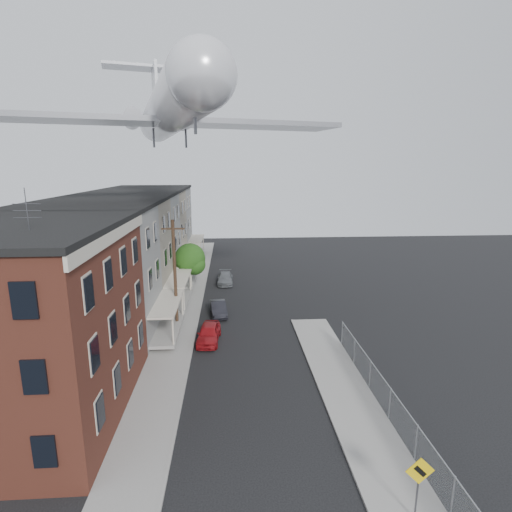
% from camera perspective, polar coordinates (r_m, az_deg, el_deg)
% --- Properties ---
extents(ground, '(120.00, 120.00, 0.00)m').
position_cam_1_polar(ground, '(18.47, 1.11, -32.24)').
color(ground, black).
rests_on(ground, ground).
extents(sidewalk_left, '(3.00, 62.00, 0.12)m').
position_cam_1_polar(sidewalk_left, '(39.47, -9.92, -6.69)').
color(sidewalk_left, gray).
rests_on(sidewalk_left, ground).
extents(sidewalk_right, '(3.00, 26.00, 0.12)m').
position_cam_1_polar(sidewalk_right, '(23.98, 13.91, -20.50)').
color(sidewalk_right, gray).
rests_on(sidewalk_right, ground).
extents(curb_left, '(0.15, 62.00, 0.14)m').
position_cam_1_polar(curb_left, '(39.34, -7.81, -6.67)').
color(curb_left, gray).
rests_on(curb_left, ground).
extents(curb_right, '(0.15, 26.00, 0.14)m').
position_cam_1_polar(curb_right, '(23.61, 10.32, -20.87)').
color(curb_right, gray).
rests_on(curb_right, ground).
extents(corner_building, '(10.31, 12.30, 12.15)m').
position_cam_1_polar(corner_building, '(24.09, -30.56, -8.24)').
color(corner_building, '#351811').
rests_on(corner_building, ground).
extents(row_house_a, '(11.98, 7.00, 10.30)m').
position_cam_1_polar(row_house_a, '(32.42, -23.11, -2.47)').
color(row_house_a, slate).
rests_on(row_house_a, ground).
extents(row_house_b, '(11.98, 7.00, 10.30)m').
position_cam_1_polar(row_house_b, '(38.90, -19.79, 0.21)').
color(row_house_b, '#706858').
rests_on(row_house_b, ground).
extents(row_house_c, '(11.98, 7.00, 10.30)m').
position_cam_1_polar(row_house_c, '(45.53, -17.43, 2.12)').
color(row_house_c, slate).
rests_on(row_house_c, ground).
extents(row_house_d, '(11.98, 7.00, 10.30)m').
position_cam_1_polar(row_house_d, '(52.26, -15.66, 3.54)').
color(row_house_d, '#706858').
rests_on(row_house_d, ground).
extents(row_house_e, '(11.98, 7.00, 10.30)m').
position_cam_1_polar(row_house_e, '(59.06, -14.30, 4.63)').
color(row_house_e, slate).
rests_on(row_house_e, ground).
extents(chainlink_fence, '(0.06, 18.06, 1.90)m').
position_cam_1_polar(chainlink_fence, '(23.16, 18.57, -19.37)').
color(chainlink_fence, gray).
rests_on(chainlink_fence, ground).
extents(warning_sign, '(1.10, 0.11, 2.80)m').
position_cam_1_polar(warning_sign, '(17.73, 22.24, -27.42)').
color(warning_sign, '#515156').
rests_on(warning_sign, ground).
extents(utility_pole, '(1.80, 0.26, 9.00)m').
position_cam_1_polar(utility_pole, '(32.44, -11.50, -2.50)').
color(utility_pole, black).
rests_on(utility_pole, ground).
extents(street_tree, '(3.22, 3.20, 5.20)m').
position_cam_1_polar(street_tree, '(42.25, -9.24, -0.57)').
color(street_tree, black).
rests_on(street_tree, ground).
extents(car_near, '(1.90, 4.10, 1.36)m').
position_cam_1_polar(car_near, '(31.00, -6.76, -10.89)').
color(car_near, '#A7151B').
rests_on(car_near, ground).
extents(car_mid, '(1.74, 3.84, 1.22)m').
position_cam_1_polar(car_mid, '(36.13, -5.39, -7.47)').
color(car_mid, black).
rests_on(car_mid, ground).
extents(car_far, '(1.71, 4.15, 1.20)m').
position_cam_1_polar(car_far, '(45.51, -4.42, -3.19)').
color(car_far, slate).
rests_on(car_far, ground).
extents(airplane, '(26.73, 30.57, 8.81)m').
position_cam_1_polar(airplane, '(35.12, -12.27, 19.67)').
color(airplane, silver).
rests_on(airplane, ground).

